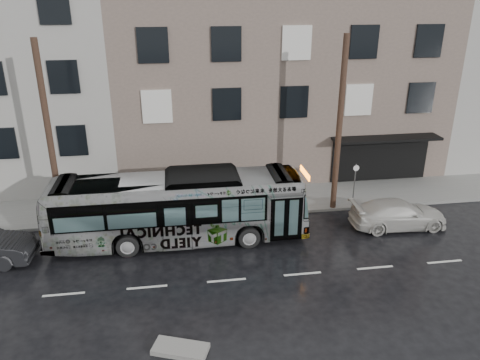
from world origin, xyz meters
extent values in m
plane|color=black|center=(0.00, 0.00, 0.00)|extent=(120.00, 120.00, 0.00)
cube|color=gray|center=(0.00, 4.90, 0.07)|extent=(90.00, 3.60, 0.15)
cube|color=gray|center=(5.00, 12.70, 5.50)|extent=(20.00, 12.00, 11.00)
cylinder|color=#462E23|center=(6.50, 3.30, 4.65)|extent=(0.30, 0.30, 9.00)
cylinder|color=#462E23|center=(-7.50, 3.30, 4.65)|extent=(0.30, 0.30, 9.00)
cylinder|color=slate|center=(7.60, 3.30, 1.35)|extent=(0.06, 0.06, 2.40)
imported|color=#B2B2B2|center=(-1.79, 1.23, 1.66)|extent=(11.94, 2.85, 3.32)
imported|color=beige|center=(9.04, 0.93, 0.69)|extent=(4.83, 2.07, 1.39)
cube|color=#A19C98|center=(-1.99, -6.29, 0.09)|extent=(1.97, 1.39, 0.18)
camera|label=1|loc=(-1.85, -18.56, 10.97)|focal=35.00mm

